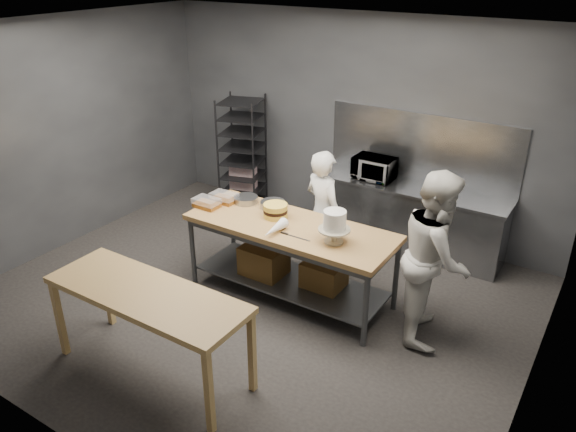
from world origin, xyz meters
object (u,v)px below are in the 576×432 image
(near_counter, at_px, (147,300))
(microwave, at_px, (374,168))
(frosted_cake_stand, at_px, (335,223))
(layer_cake, at_px, (275,211))
(work_table, at_px, (290,252))
(speed_rack, at_px, (242,155))
(chef_right, at_px, (436,257))
(chef_behind, at_px, (323,213))

(near_counter, height_order, microwave, microwave)
(frosted_cake_stand, distance_m, layer_cake, 0.89)
(work_table, relative_size, layer_cake, 8.64)
(speed_rack, height_order, chef_right, chef_right)
(near_counter, bearing_deg, frosted_cake_stand, 59.98)
(microwave, distance_m, layer_cake, 1.80)
(near_counter, distance_m, chef_right, 2.84)
(chef_right, bearing_deg, frosted_cake_stand, 88.73)
(chef_behind, bearing_deg, frosted_cake_stand, 145.62)
(work_table, bearing_deg, chef_right, 6.73)
(chef_right, bearing_deg, microwave, 23.56)
(chef_behind, bearing_deg, speed_rack, -7.50)
(speed_rack, bearing_deg, microwave, 2.13)
(chef_behind, height_order, frosted_cake_stand, chef_behind)
(near_counter, relative_size, microwave, 3.69)
(chef_right, distance_m, layer_cake, 1.87)
(near_counter, bearing_deg, microwave, 81.41)
(chef_right, xyz_separation_m, layer_cake, (-1.86, -0.11, 0.09))
(chef_behind, distance_m, chef_right, 1.67)
(work_table, height_order, speed_rack, speed_rack)
(chef_behind, bearing_deg, work_table, 107.65)
(work_table, relative_size, speed_rack, 1.37)
(near_counter, distance_m, layer_cake, 1.92)
(frosted_cake_stand, xyz_separation_m, layer_cake, (-0.86, 0.18, -0.14))
(frosted_cake_stand, bearing_deg, work_table, 170.30)
(chef_behind, height_order, microwave, chef_behind)
(speed_rack, xyz_separation_m, chef_behind, (2.00, -1.04, -0.06))
(speed_rack, height_order, microwave, speed_rack)
(speed_rack, height_order, chef_behind, speed_rack)
(speed_rack, xyz_separation_m, frosted_cake_stand, (2.59, -1.86, 0.29))
(near_counter, bearing_deg, speed_rack, 114.03)
(near_counter, height_order, frosted_cake_stand, frosted_cake_stand)
(chef_behind, relative_size, microwave, 2.92)
(speed_rack, distance_m, layer_cake, 2.41)
(work_table, distance_m, chef_behind, 0.75)
(chef_right, distance_m, frosted_cake_stand, 1.07)
(speed_rack, distance_m, frosted_cake_stand, 3.20)
(work_table, bearing_deg, near_counter, -101.73)
(work_table, distance_m, frosted_cake_stand, 0.85)
(work_table, relative_size, microwave, 4.43)
(work_table, height_order, frosted_cake_stand, frosted_cake_stand)
(chef_behind, height_order, chef_right, chef_right)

